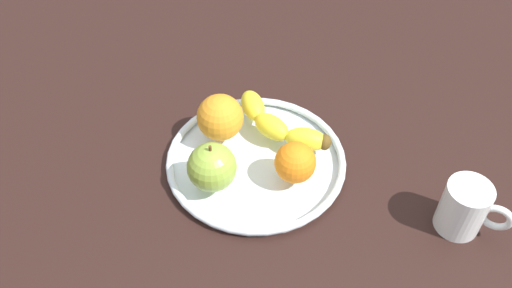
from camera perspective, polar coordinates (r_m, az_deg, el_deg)
ground_plane at (r=88.83cm, az=-0.00°, el=-2.99°), size 147.94×147.94×4.00cm
fruit_bowl at (r=86.62cm, az=-0.00°, el=-1.75°), size 28.66×28.66×1.80cm
banana at (r=88.39cm, az=2.40°, el=2.06°), size 19.02×9.41×3.72cm
apple at (r=79.91cm, az=-4.66°, el=-2.45°), size 7.44×7.44×8.24cm
orange_front_left at (r=86.93cm, az=-3.79°, el=2.82°), size 7.57×7.57×7.57cm
orange_back_right at (r=81.19cm, az=4.15°, el=-1.96°), size 6.32×6.32×6.32cm
ambient_mug at (r=82.11cm, az=21.12°, el=-6.30°), size 9.99×6.45×8.39cm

